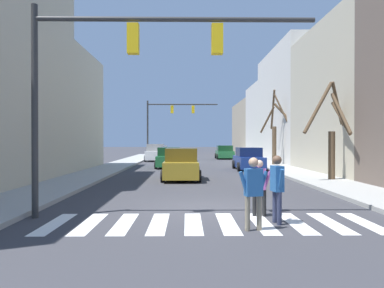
% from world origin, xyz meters
% --- Properties ---
extents(ground_plane, '(240.00, 240.00, 0.00)m').
position_xyz_m(ground_plane, '(0.00, 0.00, 0.00)').
color(ground_plane, '#38383D').
extents(sidewalk_left, '(2.67, 90.00, 0.15)m').
position_xyz_m(sidewalk_left, '(-6.45, 0.00, 0.07)').
color(sidewalk_left, '#9E9E99').
rests_on(sidewalk_left, ground_plane).
extents(building_row_right, '(6.00, 63.21, 11.15)m').
position_xyz_m(building_row_right, '(10.79, 24.69, 4.87)').
color(building_row_right, '#66564C').
rests_on(building_row_right, ground_plane).
extents(crosswalk_stripes, '(8.55, 2.60, 0.01)m').
position_xyz_m(crosswalk_stripes, '(0.00, -1.99, 0.00)').
color(crosswalk_stripes, white).
rests_on(crosswalk_stripes, ground_plane).
extents(traffic_signal_near, '(7.94, 0.28, 5.96)m').
position_xyz_m(traffic_signal_near, '(-2.46, -1.22, 4.39)').
color(traffic_signal_near, '#2D2D2D').
rests_on(traffic_signal_near, ground_plane).
extents(traffic_signal_far, '(7.71, 0.28, 6.53)m').
position_xyz_m(traffic_signal_far, '(-2.63, 29.02, 4.78)').
color(traffic_signal_far, '#2D2D2D').
rests_on(traffic_signal_far, ground_plane).
extents(car_parked_right_far, '(2.03, 4.51, 1.66)m').
position_xyz_m(car_parked_right_far, '(3.97, 15.90, 0.78)').
color(car_parked_right_far, navy).
rests_on(car_parked_right_far, ground_plane).
extents(car_parked_left_mid, '(2.17, 4.64, 1.59)m').
position_xyz_m(car_parked_left_mid, '(-3.91, 33.97, 0.75)').
color(car_parked_left_mid, white).
rests_on(car_parked_left_mid, ground_plane).
extents(car_parked_right_near, '(2.12, 4.42, 1.63)m').
position_xyz_m(car_parked_right_near, '(-2.02, 18.34, 0.76)').
color(car_parked_right_near, '#236B38').
rests_on(car_parked_right_near, ground_plane).
extents(car_parked_left_far, '(2.14, 4.20, 1.61)m').
position_xyz_m(car_parked_left_far, '(3.92, 32.73, 0.75)').
color(car_parked_left_far, '#236B38').
rests_on(car_parked_left_far, ground_plane).
extents(car_parked_left_near, '(2.18, 4.34, 1.82)m').
position_xyz_m(car_parked_left_near, '(-3.90, 28.24, 0.84)').
color(car_parked_left_near, white).
rests_on(car_parked_left_near, ground_plane).
extents(car_driving_away_lane, '(2.10, 4.14, 1.75)m').
position_xyz_m(car_driving_away_lane, '(-0.91, 8.92, 0.81)').
color(car_driving_away_lane, '#A38423').
rests_on(car_driving_away_lane, ground_plane).
extents(pedestrian_on_left_sidewalk, '(0.75, 0.32, 1.76)m').
position_xyz_m(pedestrian_on_left_sidewalk, '(0.98, -2.79, 1.04)').
color(pedestrian_on_left_sidewalk, '#7A705B').
rests_on(pedestrian_on_left_sidewalk, ground_plane).
extents(pedestrian_crossing_street, '(0.69, 0.30, 1.61)m').
position_xyz_m(pedestrian_crossing_street, '(1.46, -1.09, 0.95)').
color(pedestrian_crossing_street, black).
rests_on(pedestrian_crossing_street, ground_plane).
extents(pedestrian_on_right_sidewalk, '(0.29, 0.77, 1.78)m').
position_xyz_m(pedestrian_on_right_sidewalk, '(1.73, -2.06, 1.05)').
color(pedestrian_on_right_sidewalk, '#282D47').
rests_on(pedestrian_on_right_sidewalk, ground_plane).
extents(street_tree_right_far, '(2.86, 2.80, 6.41)m').
position_xyz_m(street_tree_right_far, '(7.02, 20.22, 2.98)').
color(street_tree_right_far, brown).
rests_on(street_tree_right_far, sidewalk_right).
extents(street_tree_left_mid, '(3.03, 2.87, 5.14)m').
position_xyz_m(street_tree_left_mid, '(6.99, 7.61, 2.68)').
color(street_tree_left_mid, brown).
rests_on(street_tree_left_mid, sidewalk_right).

